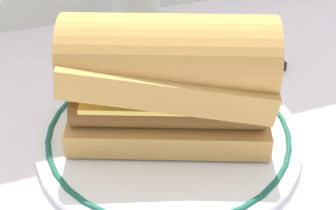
{
  "coord_description": "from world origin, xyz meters",
  "views": [
    {
      "loc": [
        -0.13,
        -0.37,
        0.34
      ],
      "look_at": [
        0.01,
        0.0,
        0.04
      ],
      "focal_mm": 51.7,
      "sensor_mm": 36.0,
      "label": 1
    }
  ],
  "objects_px": {
    "sausage_sandwich": "(168,77)",
    "plate": "(168,133)",
    "drinking_glass": "(136,14)",
    "butter_knife": "(259,49)"
  },
  "relations": [
    {
      "from": "plate",
      "to": "drinking_glass",
      "type": "xyz_separation_m",
      "value": [
        0.03,
        0.21,
        0.04
      ]
    },
    {
      "from": "sausage_sandwich",
      "to": "drinking_glass",
      "type": "distance_m",
      "value": 0.22
    },
    {
      "from": "plate",
      "to": "drinking_glass",
      "type": "distance_m",
      "value": 0.22
    },
    {
      "from": "plate",
      "to": "butter_knife",
      "type": "xyz_separation_m",
      "value": [
        0.18,
        0.13,
        -0.0
      ]
    },
    {
      "from": "plate",
      "to": "butter_knife",
      "type": "relative_size",
      "value": 2.06
    },
    {
      "from": "plate",
      "to": "drinking_glass",
      "type": "relative_size",
      "value": 2.67
    },
    {
      "from": "plate",
      "to": "sausage_sandwich",
      "type": "bearing_deg",
      "value": 51.34
    },
    {
      "from": "sausage_sandwich",
      "to": "butter_knife",
      "type": "height_order",
      "value": "sausage_sandwich"
    },
    {
      "from": "sausage_sandwich",
      "to": "plate",
      "type": "bearing_deg",
      "value": -107.04
    },
    {
      "from": "plate",
      "to": "sausage_sandwich",
      "type": "xyz_separation_m",
      "value": [
        0.0,
        0.0,
        0.07
      ]
    }
  ]
}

